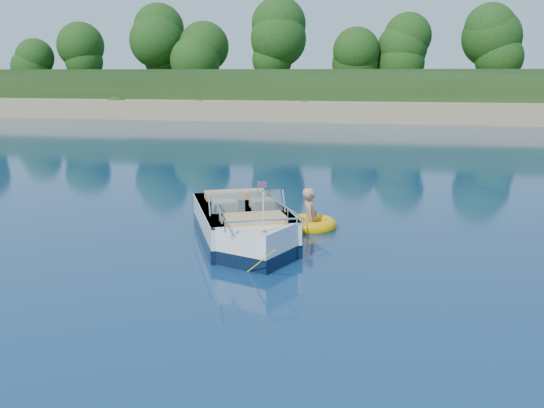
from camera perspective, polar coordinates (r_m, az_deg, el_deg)
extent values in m
plane|color=#09203F|center=(12.40, 1.74, -5.44)|extent=(160.00, 160.00, 0.00)
cube|color=#9A8759|center=(49.77, 9.71, 8.38)|extent=(170.00, 8.00, 2.00)
cube|color=black|center=(76.70, 10.64, 10.05)|extent=(170.00, 56.00, 6.00)
cylinder|color=#302110|center=(55.86, -9.23, 11.48)|extent=(0.44, 0.44, 3.20)
sphere|color=black|center=(55.91, -9.34, 14.60)|extent=(5.28, 5.28, 5.28)
cylinder|color=#302110|center=(53.66, 10.02, 11.64)|extent=(0.44, 0.44, 3.60)
sphere|color=black|center=(53.74, 10.16, 15.29)|extent=(5.94, 5.94, 5.94)
cube|color=white|center=(13.95, -2.81, -2.19)|extent=(3.18, 4.00, 0.98)
cube|color=white|center=(12.36, -1.48, -4.10)|extent=(1.70, 1.70, 0.98)
cube|color=black|center=(13.99, -2.80, -2.73)|extent=(3.22, 4.04, 0.28)
cube|color=black|center=(12.40, -1.47, -4.70)|extent=(1.74, 1.74, 0.28)
cube|color=#A68257|center=(14.16, -3.02, -0.83)|extent=(2.39, 2.88, 0.09)
cube|color=white|center=(13.84, -2.83, -0.34)|extent=(3.21, 4.01, 0.06)
cube|color=black|center=(15.80, -4.02, -0.32)|extent=(0.60, 0.51, 0.84)
cube|color=#8C9EA5|center=(13.09, -4.17, 0.12)|extent=(0.77, 0.45, 0.45)
cube|color=#8C9EA5|center=(13.23, -0.56, 0.29)|extent=(0.75, 0.60, 0.45)
cube|color=tan|center=(13.55, -4.42, -0.52)|extent=(0.68, 0.68, 0.37)
cube|color=tan|center=(13.69, -0.93, -0.35)|extent=(0.68, 0.68, 0.37)
cube|color=tan|center=(14.74, -3.45, 0.55)|extent=(1.54, 1.08, 0.36)
cube|color=tan|center=(12.41, -1.65, -1.78)|extent=(1.42, 1.15, 0.32)
cylinder|color=white|center=(11.46, -0.81, -0.82)|extent=(0.03, 0.03, 0.80)
cube|color=red|center=(13.14, -0.92, 1.87)|extent=(0.19, 0.10, 0.13)
cube|color=silver|center=(11.51, -0.76, -2.66)|extent=(0.11, 0.09, 0.05)
cylinder|color=yellow|center=(11.31, -1.11, -5.46)|extent=(0.73, 0.73, 0.72)
torus|color=#FFB604|center=(15.03, 3.67, -1.94)|extent=(1.29, 1.29, 0.34)
torus|color=#BA0917|center=(15.02, 3.67, -1.87)|extent=(1.06, 1.06, 0.11)
imported|color=tan|center=(15.04, 3.61, -2.26)|extent=(0.52, 0.94, 1.75)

